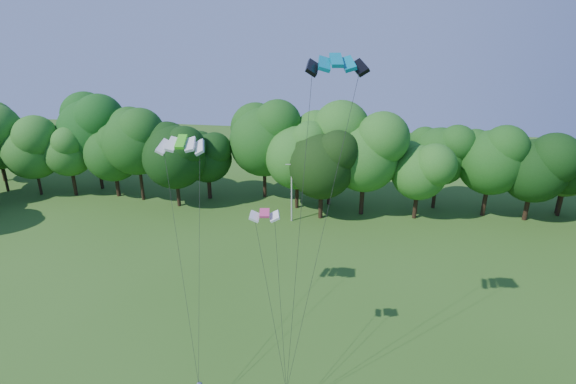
# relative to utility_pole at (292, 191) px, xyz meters

# --- Properties ---
(utility_pole) EXTENTS (1.43, 0.38, 7.24)m
(utility_pole) POSITION_rel_utility_pole_xyz_m (0.00, 0.00, 0.00)
(utility_pole) COLOR #ADAEA5
(utility_pole) RESTS_ON ground
(kite_teal) EXTENTS (3.36, 2.00, 0.68)m
(kite_teal) POSITION_rel_utility_pole_xyz_m (6.05, -23.75, 16.72)
(kite_teal) COLOR #04748F
(kite_teal) RESTS_ON ground
(kite_green) EXTENTS (3.22, 1.70, 0.74)m
(kite_green) POSITION_rel_utility_pole_xyz_m (-4.33, -20.51, 11.06)
(kite_green) COLOR #3FD11F
(kite_green) RESTS_ON ground
(kite_pink) EXTENTS (1.93, 1.18, 0.30)m
(kite_pink) POSITION_rel_utility_pole_xyz_m (2.11, -24.12, 7.85)
(kite_pink) COLOR #D13A71
(kite_pink) RESTS_ON ground
(tree_back_west) EXTENTS (10.39, 10.39, 15.11)m
(tree_back_west) POSITION_rel_utility_pole_xyz_m (-28.33, 6.54, 5.69)
(tree_back_west) COLOR #301E13
(tree_back_west) RESTS_ON ground
(tree_back_center) EXTENTS (8.43, 8.43, 12.26)m
(tree_back_center) POSITION_rel_utility_pole_xyz_m (3.31, 1.43, 3.91)
(tree_back_center) COLOR #332014
(tree_back_center) RESTS_ON ground
(tree_back_east) EXTENTS (6.50, 6.50, 9.45)m
(tree_back_east) POSITION_rel_utility_pole_xyz_m (32.05, 7.51, 2.15)
(tree_back_east) COLOR #362215
(tree_back_east) RESTS_ON ground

